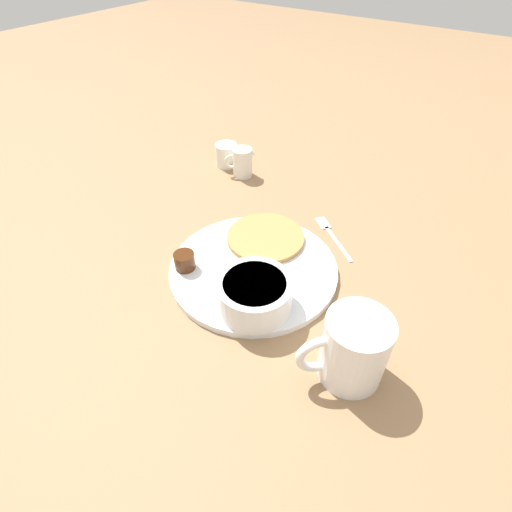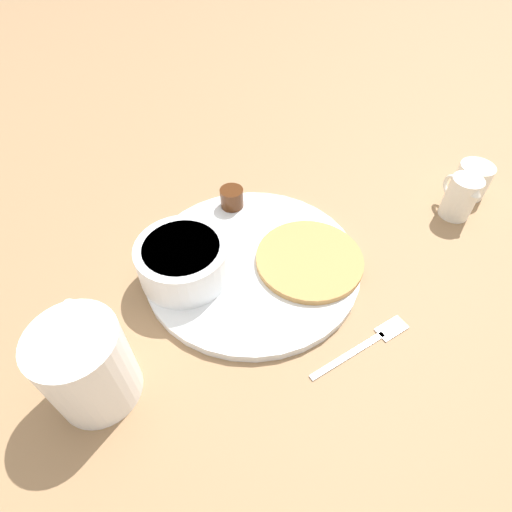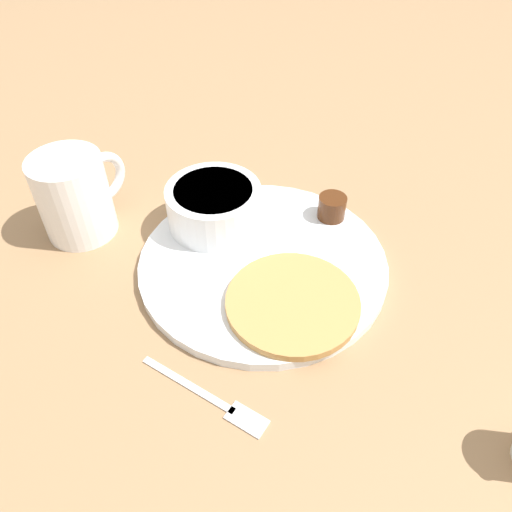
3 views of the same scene
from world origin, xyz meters
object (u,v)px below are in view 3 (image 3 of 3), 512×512
(bowl, at_px, (214,205))
(fork, at_px, (217,401))
(coffee_mug, at_px, (76,195))
(plate, at_px, (263,263))

(bowl, xyz_separation_m, fork, (-0.01, -0.24, -0.04))
(bowl, height_order, coffee_mug, coffee_mug)
(plate, distance_m, fork, 0.18)
(plate, height_order, fork, plate)
(fork, bearing_deg, bowl, 87.75)
(bowl, distance_m, fork, 0.25)
(coffee_mug, bearing_deg, bowl, -6.33)
(plate, relative_size, coffee_mug, 2.75)
(plate, distance_m, coffee_mug, 0.24)
(fork, bearing_deg, coffee_mug, 120.70)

